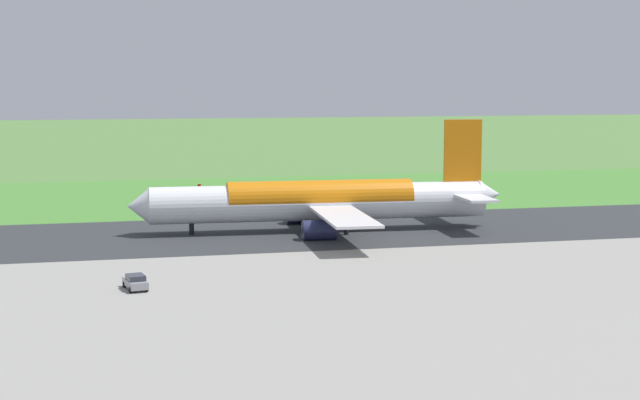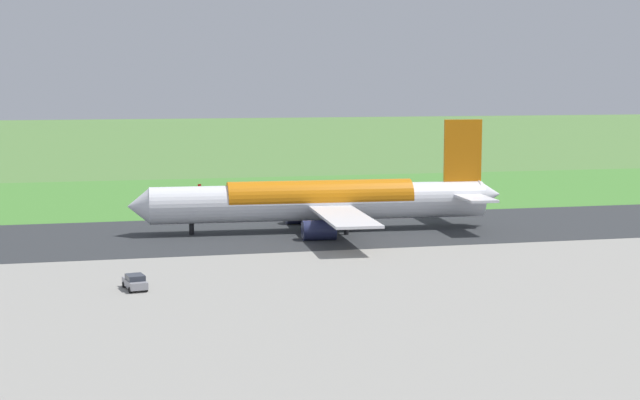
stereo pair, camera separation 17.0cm
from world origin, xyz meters
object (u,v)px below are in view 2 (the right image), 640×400
Objects in this scene: airliner_main at (323,201)px; traffic_cone_orange at (164,200)px; no_stopping_sign at (200,191)px; service_car_followme at (135,282)px.

airliner_main is 98.40× the size of traffic_cone_orange.
no_stopping_sign is at bearing -71.27° from airliner_main.
service_car_followme is 74.16m from no_stopping_sign.
service_car_followme is at bearing 78.71° from no_stopping_sign.
airliner_main is at bearing -129.82° from service_car_followme.
airliner_main is 41.59m from no_stopping_sign.
service_car_followme reaches higher than traffic_cone_orange.
no_stopping_sign is at bearing -172.15° from traffic_cone_orange.
airliner_main is 43.64m from service_car_followme.
airliner_main is 43.37m from traffic_cone_orange.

